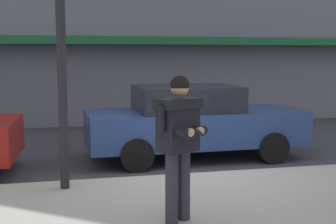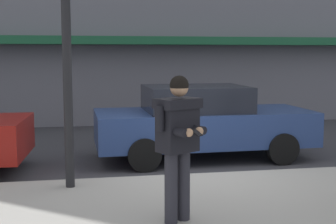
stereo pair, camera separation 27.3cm
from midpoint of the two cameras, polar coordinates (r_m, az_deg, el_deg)
ground_plane at (r=8.44m, az=1.65°, el=-8.02°), size 80.00×80.00×0.00m
curb_paint_line at (r=8.78m, az=7.95°, el=-7.46°), size 28.00×0.12×0.01m
parked_sedan_mid at (r=9.85m, az=2.22°, el=-1.14°), size 4.54×2.00×1.54m
man_texting_on_phone at (r=5.66m, az=-0.08°, el=-2.55°), size 0.63×0.65×1.81m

